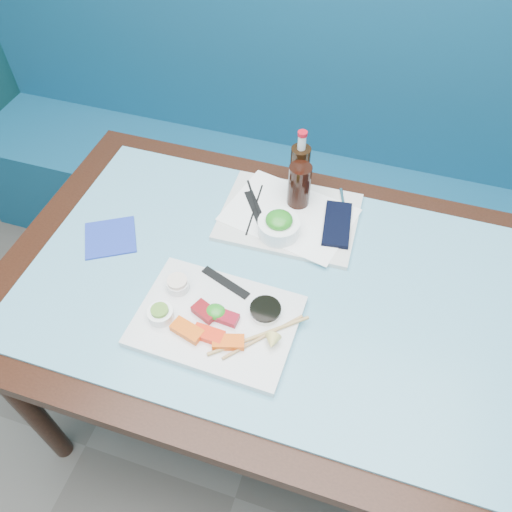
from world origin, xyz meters
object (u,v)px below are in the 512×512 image
(sashimi_plate, at_px, (217,321))
(seaweed_bowl, at_px, (279,227))
(dining_table, at_px, (269,302))
(blue_napkin, at_px, (110,237))
(serving_tray, at_px, (289,217))
(booth_bench, at_px, (325,182))
(cola_glass, at_px, (299,186))
(cola_bottle_body, at_px, (299,171))

(sashimi_plate, xyz_separation_m, seaweed_bowl, (0.06, 0.31, 0.03))
(dining_table, xyz_separation_m, blue_napkin, (-0.45, 0.01, 0.09))
(dining_table, distance_m, seaweed_bowl, 0.20)
(serving_tray, bearing_deg, sashimi_plate, -102.21)
(serving_tray, distance_m, seaweed_bowl, 0.08)
(booth_bench, relative_size, sashimi_plate, 8.07)
(dining_table, height_order, cola_glass, cola_glass)
(cola_bottle_body, bearing_deg, cola_glass, -75.77)
(cola_glass, bearing_deg, cola_bottle_body, 104.23)
(serving_tray, bearing_deg, seaweed_bowl, -99.08)
(sashimi_plate, relative_size, cola_bottle_body, 2.34)
(dining_table, bearing_deg, sashimi_plate, -118.30)
(seaweed_bowl, bearing_deg, serving_tray, 82.41)
(seaweed_bowl, relative_size, cola_bottle_body, 0.71)
(cola_bottle_body, bearing_deg, dining_table, -87.42)
(dining_table, bearing_deg, seaweed_bowl, 97.65)
(cola_glass, bearing_deg, seaweed_bowl, -98.75)
(booth_bench, relative_size, cola_glass, 23.04)
(cola_glass, xyz_separation_m, blue_napkin, (-0.45, -0.27, -0.08))
(seaweed_bowl, distance_m, blue_napkin, 0.46)
(sashimi_plate, height_order, cola_glass, cola_glass)
(dining_table, xyz_separation_m, serving_tray, (-0.01, 0.23, 0.10))
(sashimi_plate, height_order, cola_bottle_body, cola_bottle_body)
(seaweed_bowl, bearing_deg, sashimi_plate, -101.48)
(seaweed_bowl, bearing_deg, cola_bottle_body, 88.38)
(sashimi_plate, height_order, blue_napkin, sashimi_plate)
(cola_glass, bearing_deg, sashimi_plate, -100.67)
(sashimi_plate, xyz_separation_m, serving_tray, (0.07, 0.38, -0.00))
(sashimi_plate, bearing_deg, serving_tray, 81.15)
(booth_bench, relative_size, seaweed_bowl, 26.50)
(seaweed_bowl, xyz_separation_m, blue_napkin, (-0.43, -0.14, -0.03))
(dining_table, bearing_deg, serving_tray, 92.68)
(serving_tray, distance_m, cola_bottle_body, 0.13)
(booth_bench, bearing_deg, dining_table, -90.00)
(serving_tray, height_order, cola_bottle_body, cola_bottle_body)
(seaweed_bowl, relative_size, cola_glass, 0.87)
(seaweed_bowl, height_order, blue_napkin, seaweed_bowl)
(booth_bench, bearing_deg, blue_napkin, -118.71)
(cola_glass, bearing_deg, blue_napkin, -148.84)
(sashimi_plate, relative_size, serving_tray, 0.99)
(blue_napkin, bearing_deg, serving_tray, 26.30)
(sashimi_plate, bearing_deg, cola_glass, 81.20)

